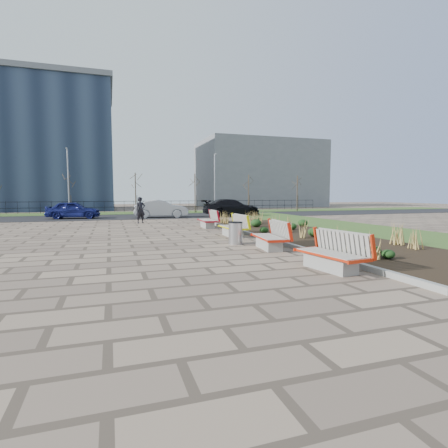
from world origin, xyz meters
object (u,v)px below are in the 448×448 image
object	(u,v)px
litter_bin	(236,233)
car_black	(231,208)
car_silver	(161,209)
lamp_east	(215,184)
pedestrian	(141,210)
lamp_west	(68,182)
bench_b	(269,235)
car_blue	(73,210)
bench_a	(330,251)
bench_d	(207,219)
bench_c	(232,226)

from	to	relation	value
litter_bin	car_black	xyz separation A→B (m)	(5.53, 16.26, 0.33)
litter_bin	car_silver	distance (m)	16.36
lamp_east	pedestrian	bearing A→B (deg)	-127.73
car_black	lamp_west	distance (m)	15.16
car_silver	lamp_east	world-z (taller)	lamp_east
litter_bin	lamp_east	world-z (taller)	lamp_east
bench_b	car_silver	size ratio (longest dim) A/B	0.48
pedestrian	car_blue	bearing A→B (deg)	110.48
litter_bin	car_blue	xyz separation A→B (m)	(-7.47, 17.15, 0.27)
car_silver	lamp_east	xyz separation A→B (m)	(6.39, 5.76, 2.29)
bench_a	car_silver	xyz separation A→B (m)	(-1.39, 21.55, 0.25)
bench_a	litter_bin	world-z (taller)	bench_a
car_silver	car_blue	bearing A→B (deg)	87.78
bench_d	bench_c	bearing A→B (deg)	-87.33
bench_d	car_silver	size ratio (longest dim) A/B	0.48
car_black	pedestrian	bearing A→B (deg)	119.44
bench_c	car_black	size ratio (longest dim) A/B	0.41
litter_bin	car_blue	size ratio (longest dim) A/B	0.22
bench_b	litter_bin	bearing A→B (deg)	122.78
car_silver	lamp_west	xyz separation A→B (m)	(-7.61, 5.76, 2.29)
pedestrian	lamp_east	distance (m)	14.02
bench_d	car_blue	size ratio (longest dim) A/B	0.52
lamp_west	bench_a	bearing A→B (deg)	-71.76
car_blue	lamp_west	distance (m)	5.54
bench_c	car_blue	world-z (taller)	car_blue
pedestrian	lamp_west	world-z (taller)	lamp_west
bench_a	pedestrian	bearing A→B (deg)	94.81
lamp_east	litter_bin	bearing A→B (deg)	-104.53
bench_a	car_black	distance (m)	22.00
car_black	bench_a	bearing A→B (deg)	165.14
litter_bin	bench_c	bearing A→B (deg)	73.35
bench_c	lamp_east	size ratio (longest dim) A/B	0.35
bench_a	lamp_west	bearing A→B (deg)	101.04
pedestrian	car_black	world-z (taller)	pedestrian
car_blue	lamp_east	distance (m)	14.29
litter_bin	car_silver	xyz separation A→B (m)	(-0.66, 16.35, 0.31)
car_blue	lamp_west	bearing A→B (deg)	15.05
bench_d	car_silver	xyz separation A→B (m)	(-1.39, 9.49, 0.25)
bench_b	bench_d	size ratio (longest dim) A/B	1.00
lamp_east	bench_a	bearing A→B (deg)	-100.37
bench_c	litter_bin	bearing A→B (deg)	-106.36
bench_d	bench_b	bearing A→B (deg)	-87.33
car_blue	lamp_west	xyz separation A→B (m)	(-0.80, 4.96, 2.33)
car_silver	bench_b	bearing A→B (deg)	-171.06
bench_a	car_black	bearing A→B (deg)	70.19
pedestrian	lamp_east	xyz separation A→B (m)	(8.48, 10.96, 2.15)
litter_bin	car_black	distance (m)	17.18
bench_b	bench_d	distance (m)	8.37
bench_c	car_blue	bearing A→B (deg)	119.42
bench_a	bench_d	bearing A→B (deg)	82.80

